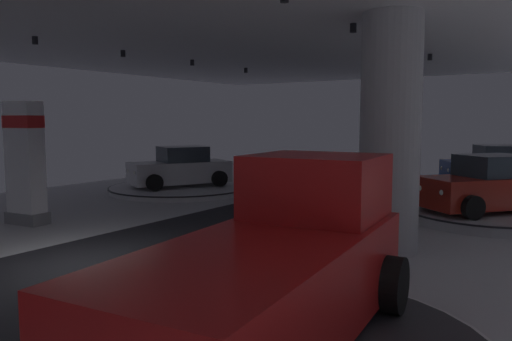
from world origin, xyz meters
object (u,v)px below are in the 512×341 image
(display_platform_deep_right, at_px, (497,191))
(display_car_far_right, at_px, (490,186))
(brand_sign_pylon, at_px, (25,161))
(pickup_truck_near_right, at_px, (276,266))
(display_car_deep_right, at_px, (499,169))
(display_car_far_left, at_px, (180,168))
(display_platform_far_left, at_px, (180,188))
(column_right, at_px, (390,135))
(display_platform_far_right, at_px, (488,216))

(display_platform_deep_right, distance_m, display_car_far_right, 5.89)
(display_platform_deep_right, bearing_deg, brand_sign_pylon, -128.02)
(pickup_truck_near_right, xyz_separation_m, display_car_deep_right, (0.24, 16.90, -0.07))
(display_car_far_left, xyz_separation_m, display_car_far_right, (12.19, 0.43, 0.08))
(display_car_far_left, bearing_deg, display_platform_far_left, -117.45)
(display_platform_far_left, bearing_deg, column_right, -23.35)
(pickup_truck_near_right, distance_m, display_car_deep_right, 16.90)
(column_right, xyz_separation_m, display_platform_far_left, (-10.81, 4.67, -2.61))
(column_right, xyz_separation_m, display_platform_deep_right, (0.80, 10.91, -2.55))
(pickup_truck_near_right, height_order, display_car_far_left, pickup_truck_near_right)
(column_right, relative_size, brand_sign_pylon, 1.52)
(column_right, bearing_deg, brand_sign_pylon, -163.83)
(display_platform_deep_right, xyz_separation_m, display_platform_far_right, (0.58, -5.81, -0.02))
(display_platform_far_left, relative_size, display_platform_far_right, 1.26)
(display_platform_deep_right, bearing_deg, display_platform_far_left, -151.72)
(display_car_far_left, distance_m, display_car_far_right, 12.20)
(column_right, bearing_deg, pickup_truck_near_right, -84.46)
(brand_sign_pylon, relative_size, display_car_far_left, 0.80)
(display_platform_far_left, bearing_deg, pickup_truck_near_right, -43.05)
(display_car_far_left, relative_size, display_car_far_right, 1.04)
(pickup_truck_near_right, xyz_separation_m, display_platform_deep_right, (0.22, 16.88, -1.00))
(pickup_truck_near_right, bearing_deg, display_platform_deep_right, 89.26)
(display_platform_deep_right, height_order, display_platform_far_left, display_platform_deep_right)
(display_platform_far_right, bearing_deg, column_right, -105.10)
(column_right, relative_size, display_car_far_left, 1.21)
(display_platform_deep_right, relative_size, display_platform_far_left, 0.84)
(column_right, relative_size, display_platform_deep_right, 1.08)
(column_right, distance_m, brand_sign_pylon, 10.45)
(display_platform_deep_right, height_order, display_platform_far_right, display_platform_deep_right)
(column_right, bearing_deg, display_platform_far_left, 156.65)
(brand_sign_pylon, bearing_deg, display_platform_deep_right, 51.98)
(column_right, distance_m, display_platform_far_right, 5.87)
(brand_sign_pylon, bearing_deg, column_right, 16.17)
(column_right, height_order, pickup_truck_near_right, column_right)
(display_car_far_left, bearing_deg, display_platform_far_right, 1.91)
(display_car_deep_right, bearing_deg, display_platform_far_right, -84.58)
(display_car_far_right, bearing_deg, display_platform_far_right, -128.85)
(display_car_far_right, bearing_deg, brand_sign_pylon, -144.85)
(column_right, height_order, display_car_far_right, column_right)
(pickup_truck_near_right, bearing_deg, display_car_deep_right, 89.17)
(column_right, xyz_separation_m, display_car_far_left, (-10.79, 4.69, -1.74))
(brand_sign_pylon, height_order, display_platform_far_left, brand_sign_pylon)
(pickup_truck_near_right, xyz_separation_m, display_platform_far_right, (0.80, 11.07, -1.01))
(display_platform_deep_right, distance_m, display_car_deep_right, 0.93)
(column_right, bearing_deg, display_car_far_left, 156.50)
(column_right, height_order, display_platform_deep_right, column_right)
(display_car_deep_right, xyz_separation_m, display_car_far_right, (0.57, -5.80, -0.03))
(display_car_deep_right, bearing_deg, pickup_truck_near_right, -90.83)
(column_right, height_order, display_car_far_left, column_right)
(display_car_deep_right, relative_size, display_car_far_left, 1.00)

